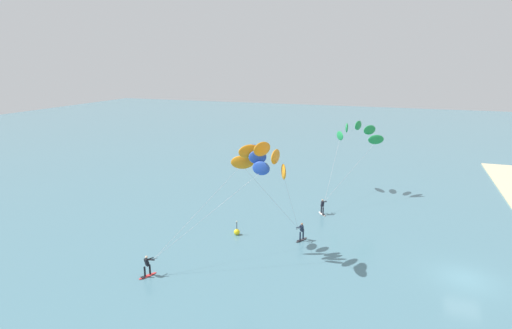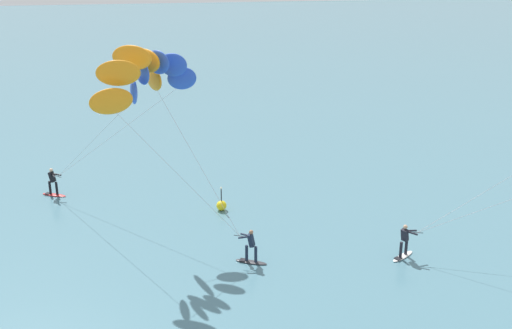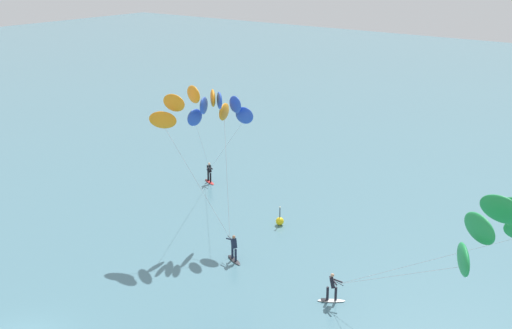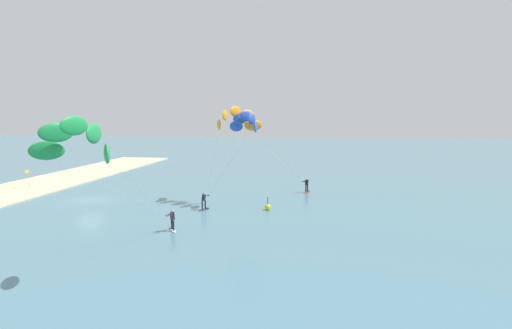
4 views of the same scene
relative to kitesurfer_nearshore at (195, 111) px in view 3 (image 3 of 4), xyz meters
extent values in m
ellipsoid|color=#333338|center=(4.73, -2.03, -8.22)|extent=(1.52, 0.95, 0.08)
cube|color=black|center=(4.35, -1.86, -8.17)|extent=(0.37, 0.38, 0.02)
cylinder|color=#192338|center=(4.93, -2.12, -7.79)|extent=(0.14, 0.14, 0.78)
cylinder|color=#192338|center=(4.53, -1.94, -7.79)|extent=(0.14, 0.14, 0.78)
cube|color=#192338|center=(4.73, -2.03, -7.10)|extent=(0.42, 0.41, 0.63)
sphere|color=#9E7051|center=(4.73, -2.03, -6.68)|extent=(0.20, 0.20, 0.20)
cylinder|color=black|center=(4.22, -1.81, -6.95)|extent=(0.52, 0.24, 0.03)
cylinder|color=#192338|center=(4.43, -2.02, -6.92)|extent=(0.60, 0.10, 0.15)
cylinder|color=#192338|center=(4.52, -1.82, -6.92)|extent=(0.49, 0.49, 0.15)
ellipsoid|color=orange|center=(0.65, 2.04, -0.37)|extent=(0.99, 1.84, 1.10)
ellipsoid|color=orange|center=(0.34, 1.32, 0.63)|extent=(1.53, 1.55, 1.10)
ellipsoid|color=orange|center=(-0.19, 0.08, 1.02)|extent=(1.83, 1.03, 1.10)
ellipsoid|color=orange|center=(-0.72, -1.16, 0.63)|extent=(1.86, 0.34, 1.10)
ellipsoid|color=orange|center=(-1.03, -1.88, -0.37)|extent=(1.84, 0.99, 1.10)
cylinder|color=#B2B2B7|center=(2.44, 0.12, -3.81)|extent=(3.59, 3.88, 6.29)
cylinder|color=#B2B2B7|center=(1.60, -1.85, -3.81)|extent=(5.27, 0.09, 6.29)
ellipsoid|color=white|center=(11.88, -2.49, -8.22)|extent=(1.43, 1.17, 0.08)
cube|color=black|center=(11.54, -2.73, -8.17)|extent=(0.40, 0.40, 0.02)
cylinder|color=black|center=(12.06, -2.36, -7.79)|extent=(0.14, 0.14, 0.78)
cylinder|color=black|center=(11.70, -2.62, -7.79)|extent=(0.14, 0.14, 0.78)
cube|color=black|center=(11.88, -2.49, -7.10)|extent=(0.44, 0.43, 0.63)
sphere|color=tan|center=(11.88, -2.49, -6.68)|extent=(0.20, 0.20, 0.20)
cylinder|color=black|center=(12.41, -2.63, -6.95)|extent=(0.54, 0.17, 0.03)
cylinder|color=black|center=(12.17, -2.45, -6.92)|extent=(0.61, 0.16, 0.15)
cylinder|color=black|center=(12.12, -2.67, -6.92)|extent=(0.54, 0.43, 0.15)
ellipsoid|color=#1E9347|center=(20.03, -6.93, -1.37)|extent=(1.26, 1.84, 1.10)
ellipsoid|color=#1E9347|center=(20.24, -6.13, -0.31)|extent=(1.75, 1.43, 1.10)
ellipsoid|color=#1E9347|center=(20.60, -4.76, 0.10)|extent=(1.97, 0.80, 1.10)
cylinder|color=#B2B2B7|center=(16.22, -4.78, -4.31)|extent=(7.64, 4.32, 5.30)
cylinder|color=#B2B2B7|center=(16.79, -2.61, -4.31)|extent=(8.76, 0.05, 5.30)
ellipsoid|color=red|center=(-5.54, 7.33, -8.22)|extent=(1.52, 0.94, 0.08)
cube|color=black|center=(-5.91, 7.50, -8.17)|extent=(0.37, 0.38, 0.02)
cylinder|color=black|center=(-5.34, 7.24, -7.79)|extent=(0.14, 0.14, 0.78)
cylinder|color=black|center=(-5.74, 7.42, -7.79)|extent=(0.14, 0.14, 0.78)
cube|color=black|center=(-5.54, 7.33, -7.10)|extent=(0.41, 0.40, 0.63)
sphere|color=beige|center=(-5.54, 7.33, -6.68)|extent=(0.20, 0.20, 0.20)
cylinder|color=black|center=(-5.14, 6.96, -6.95)|extent=(0.42, 0.40, 0.03)
cylinder|color=black|center=(-5.26, 7.23, -6.92)|extent=(0.59, 0.30, 0.15)
cylinder|color=black|center=(-5.41, 7.07, -6.92)|extent=(0.34, 0.58, 0.15)
ellipsoid|color=blue|center=(-0.21, 0.15, -0.50)|extent=(0.37, 1.41, 1.10)
ellipsoid|color=blue|center=(0.20, 0.59, 0.25)|extent=(0.87, 1.40, 1.10)
ellipsoid|color=blue|center=(0.89, 1.32, 0.54)|extent=(1.24, 1.19, 1.10)
ellipsoid|color=blue|center=(1.58, 2.06, 0.25)|extent=(1.42, 0.79, 1.10)
ellipsoid|color=blue|center=(1.99, 2.50, -0.50)|extent=(1.41, 0.37, 1.10)
cylinder|color=#B2B2B7|center=(-2.67, 3.56, -3.88)|extent=(4.95, 6.82, 6.16)
cylinder|color=#B2B2B7|center=(-1.57, 4.73, -3.88)|extent=(7.14, 4.48, 6.16)
sphere|color=yellow|center=(3.88, 3.95, -7.98)|extent=(0.56, 0.56, 0.56)
cylinder|color=#262628|center=(3.88, 3.95, -7.35)|extent=(0.06, 0.06, 0.70)
sphere|color=#F2F2CC|center=(3.88, 3.95, -6.94)|extent=(0.12, 0.12, 0.12)
camera|label=1|loc=(-29.45, -10.03, 7.55)|focal=29.22mm
camera|label=2|loc=(1.33, -27.85, 6.38)|focal=44.75mm
camera|label=3|loc=(26.92, -28.78, 9.74)|focal=44.62mm
camera|label=4|loc=(41.49, 8.57, 0.71)|focal=28.77mm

